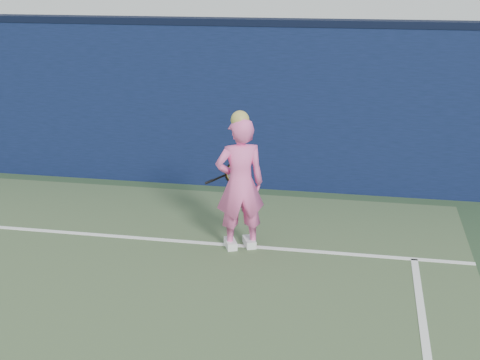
# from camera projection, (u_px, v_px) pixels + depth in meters

# --- Properties ---
(backstop_wall) EXTENTS (24.00, 0.40, 2.50)m
(backstop_wall) POSITION_uv_depth(u_px,v_px,m) (106.00, 102.00, 10.78)
(backstop_wall) COLOR black
(backstop_wall) RESTS_ON ground
(wall_cap) EXTENTS (24.00, 0.42, 0.10)m
(wall_cap) POSITION_uv_depth(u_px,v_px,m) (101.00, 20.00, 10.38)
(wall_cap) COLOR black
(wall_cap) RESTS_ON backstop_wall
(player) EXTENTS (0.71, 0.60, 1.73)m
(player) POSITION_uv_depth(u_px,v_px,m) (240.00, 183.00, 8.08)
(player) COLOR pink
(player) RESTS_ON ground
(racket) EXTENTS (0.45, 0.33, 0.28)m
(racket) POSITION_uv_depth(u_px,v_px,m) (231.00, 173.00, 8.51)
(racket) COLOR black
(racket) RESTS_ON ground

